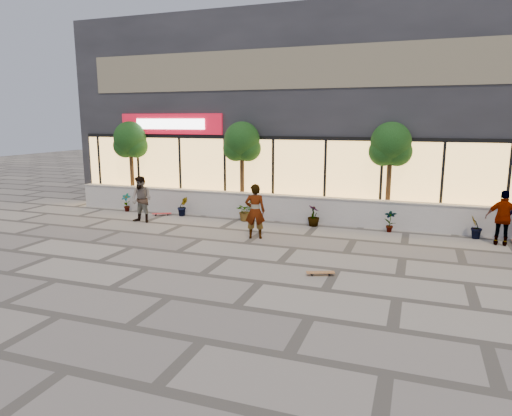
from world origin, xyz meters
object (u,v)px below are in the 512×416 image
(skater_right_near, at_px, (503,218))
(skateboard_left, at_px, (162,214))
(tree_west, at_px, (130,142))
(tree_midwest, at_px, (242,144))
(tree_mideast, at_px, (391,147))
(skater_center, at_px, (255,211))
(skater_left, at_px, (142,200))
(skateboard_center, at_px, (320,273))

(skater_right_near, distance_m, skateboard_left, 12.80)
(tree_west, distance_m, tree_midwest, 5.50)
(tree_mideast, relative_size, skater_center, 2.09)
(tree_midwest, xyz_separation_m, skateboard_left, (-3.07, -1.50, -2.90))
(skater_left, bearing_deg, skater_center, -5.44)
(tree_mideast, relative_size, skater_left, 2.14)
(skater_center, relative_size, skateboard_center, 2.48)
(tree_midwest, relative_size, skateboard_center, 5.17)
(tree_mideast, bearing_deg, skater_left, -162.38)
(skateboard_center, xyz_separation_m, skateboard_left, (-7.88, 5.20, 0.01))
(tree_mideast, xyz_separation_m, skateboard_center, (-1.19, -6.70, -2.91))
(skater_right_near, relative_size, skateboard_center, 2.37)
(skateboard_center, bearing_deg, tree_west, 126.10)
(tree_west, distance_m, skater_center, 8.53)
(skater_left, height_order, skateboard_center, skater_left)
(skater_center, xyz_separation_m, skater_right_near, (7.79, 1.82, -0.04))
(skateboard_left, bearing_deg, skater_right_near, -30.26)
(tree_west, relative_size, skateboard_left, 4.87)
(skateboard_left, bearing_deg, tree_mideast, -19.20)
(tree_mideast, height_order, skateboard_left, tree_mideast)
(tree_mideast, distance_m, skateboard_center, 7.40)
(tree_midwest, relative_size, tree_mideast, 1.00)
(tree_west, height_order, tree_midwest, same)
(tree_west, bearing_deg, tree_mideast, 0.00)
(tree_west, relative_size, skater_right_near, 2.19)
(tree_mideast, bearing_deg, tree_west, 180.00)
(tree_mideast, height_order, skater_center, tree_mideast)
(skater_right_near, bearing_deg, tree_west, 0.34)
(tree_west, bearing_deg, tree_midwest, 0.00)
(tree_west, bearing_deg, skater_left, -50.31)
(skateboard_center, bearing_deg, skateboard_left, 125.70)
(tree_midwest, relative_size, skater_center, 2.09)
(tree_mideast, xyz_separation_m, skater_right_near, (3.70, -1.87, -2.09))
(tree_west, xyz_separation_m, skateboard_left, (2.43, -1.50, -2.90))
(skater_right_near, bearing_deg, skateboard_left, 5.70)
(tree_midwest, height_order, skateboard_center, tree_midwest)
(tree_mideast, distance_m, skater_left, 9.77)
(skater_center, bearing_deg, skater_left, -25.19)
(tree_mideast, relative_size, skateboard_center, 5.17)
(tree_mideast, height_order, skater_right_near, tree_mideast)
(tree_mideast, distance_m, skateboard_left, 9.64)
(tree_west, height_order, tree_mideast, same)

